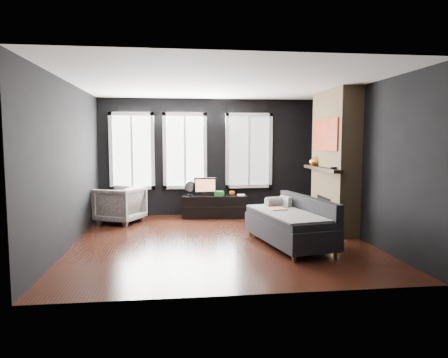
{
  "coord_description": "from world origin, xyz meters",
  "views": [
    {
      "loc": [
        -0.75,
        -6.81,
        1.75
      ],
      "look_at": [
        0.1,
        0.3,
        1.05
      ],
      "focal_mm": 32.0,
      "sensor_mm": 36.0,
      "label": 1
    }
  ],
  "objects": [
    {
      "name": "stripe_pillow",
      "position": [
        1.2,
        0.12,
        0.58
      ],
      "size": [
        0.13,
        0.33,
        0.32
      ],
      "primitive_type": "cube",
      "rotation": [
        0.0,
        0.0,
        0.19
      ],
      "color": "gray",
      "rests_on": "sofa"
    },
    {
      "name": "mantel_clock",
      "position": [
        2.05,
        0.05,
        1.25
      ],
      "size": [
        0.14,
        0.14,
        0.04
      ],
      "primitive_type": "cylinder",
      "rotation": [
        0.0,
        0.0,
        0.35
      ],
      "color": "black",
      "rests_on": "fireplace"
    },
    {
      "name": "wall_back",
      "position": [
        0.0,
        2.5,
        1.35
      ],
      "size": [
        5.0,
        0.02,
        2.7
      ],
      "primitive_type": "cube",
      "color": "black",
      "rests_on": "ground"
    },
    {
      "name": "book",
      "position": [
        0.62,
        2.07,
        0.61
      ],
      "size": [
        0.17,
        0.04,
        0.23
      ],
      "primitive_type": "imported",
      "rotation": [
        0.0,
        0.0,
        -0.12
      ],
      "color": "#B8AA92",
      "rests_on": "media_console"
    },
    {
      "name": "monitor",
      "position": [
        -0.11,
        2.15,
        0.73
      ],
      "size": [
        0.52,
        0.13,
        0.46
      ],
      "primitive_type": null,
      "rotation": [
        0.0,
        0.0,
        0.03
      ],
      "color": "black",
      "rests_on": "media_console"
    },
    {
      "name": "sofa",
      "position": [
        1.1,
        -0.45,
        0.4
      ],
      "size": [
        1.28,
        2.03,
        0.81
      ],
      "primitive_type": null,
      "rotation": [
        0.0,
        0.0,
        0.19
      ],
      "color": "#28282A",
      "rests_on": "floor"
    },
    {
      "name": "desk_fan",
      "position": [
        -0.46,
        2.17,
        0.67
      ],
      "size": [
        0.29,
        0.29,
        0.34
      ],
      "primitive_type": null,
      "rotation": [
        0.0,
        0.0,
        0.21
      ],
      "color": "#989898",
      "rests_on": "media_console"
    },
    {
      "name": "media_console",
      "position": [
        0.1,
        2.1,
        0.25
      ],
      "size": [
        1.48,
        0.56,
        0.5
      ],
      "primitive_type": null,
      "rotation": [
        0.0,
        0.0,
        -0.08
      ],
      "color": "black",
      "rests_on": "floor"
    },
    {
      "name": "ceiling",
      "position": [
        0.0,
        0.0,
        2.7
      ],
      "size": [
        5.0,
        5.0,
        0.0
      ],
      "primitive_type": "plane",
      "color": "white",
      "rests_on": "ground"
    },
    {
      "name": "mug",
      "position": [
        0.5,
        2.06,
        0.56
      ],
      "size": [
        0.13,
        0.11,
        0.13
      ],
      "primitive_type": "imported",
      "rotation": [
        0.0,
        0.0,
        -0.06
      ],
      "color": "orange",
      "rests_on": "media_console"
    },
    {
      "name": "mantel_vase",
      "position": [
        2.05,
        1.05,
        1.33
      ],
      "size": [
        0.23,
        0.24,
        0.2
      ],
      "primitive_type": "imported",
      "rotation": [
        0.0,
        0.0,
        0.16
      ],
      "color": "gold",
      "rests_on": "fireplace"
    },
    {
      "name": "armchair",
      "position": [
        -1.95,
        1.76,
        0.42
      ],
      "size": [
        1.06,
        1.08,
        0.85
      ],
      "primitive_type": "imported",
      "rotation": [
        0.0,
        0.0,
        -2.03
      ],
      "color": "silver",
      "rests_on": "floor"
    },
    {
      "name": "fireplace",
      "position": [
        2.3,
        0.6,
        1.35
      ],
      "size": [
        0.7,
        1.62,
        2.7
      ],
      "primitive_type": null,
      "color": "#93724C",
      "rests_on": "floor"
    },
    {
      "name": "windows",
      "position": [
        -0.45,
        2.46,
        2.38
      ],
      "size": [
        4.0,
        0.16,
        1.76
      ],
      "primitive_type": null,
      "color": "white",
      "rests_on": "wall_back"
    },
    {
      "name": "floor",
      "position": [
        0.0,
        0.0,
        0.0
      ],
      "size": [
        5.0,
        5.0,
        0.0
      ],
      "primitive_type": "plane",
      "color": "black",
      "rests_on": "ground"
    },
    {
      "name": "storage_box",
      "position": [
        0.2,
        2.04,
        0.55
      ],
      "size": [
        0.23,
        0.19,
        0.11
      ],
      "primitive_type": "cube",
      "rotation": [
        0.0,
        0.0,
        -0.41
      ],
      "color": "#2A6C2D",
      "rests_on": "media_console"
    },
    {
      "name": "wall_left",
      "position": [
        -2.5,
        0.0,
        1.35
      ],
      "size": [
        0.02,
        5.0,
        2.7
      ],
      "primitive_type": "cube",
      "color": "black",
      "rests_on": "ground"
    },
    {
      "name": "wall_right",
      "position": [
        2.5,
        0.0,
        1.35
      ],
      "size": [
        0.02,
        5.0,
        2.7
      ],
      "primitive_type": "cube",
      "color": "black",
      "rests_on": "ground"
    }
  ]
}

